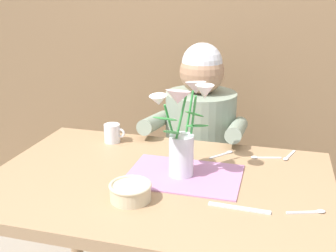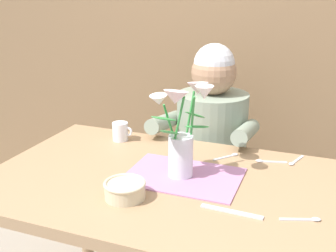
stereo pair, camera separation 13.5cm
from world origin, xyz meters
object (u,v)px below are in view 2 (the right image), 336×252
dinner_knife (232,212)px  ceramic_bowl (125,189)px  flower_vase (183,130)px  ceramic_mug (121,131)px  seated_person (210,160)px

dinner_knife → ceramic_bowl: bearing=-172.2°
ceramic_bowl → flower_vase: bearing=61.5°
ceramic_bowl → ceramic_mug: ceramic_mug is taller
seated_person → ceramic_mug: seated_person is taller
flower_vase → ceramic_bowl: bearing=-118.5°
seated_person → ceramic_mug: 0.51m
dinner_knife → ceramic_mug: size_ratio=2.04×
seated_person → ceramic_mug: size_ratio=12.20×
flower_vase → ceramic_mug: flower_vase is taller
ceramic_bowl → dinner_knife: ceramic_bowl is taller
seated_person → dinner_knife: seated_person is taller
seated_person → flower_vase: seated_person is taller
dinner_knife → flower_vase: bearing=142.5°
seated_person → ceramic_bowl: bearing=-97.6°
flower_vase → ceramic_bowl: 0.29m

